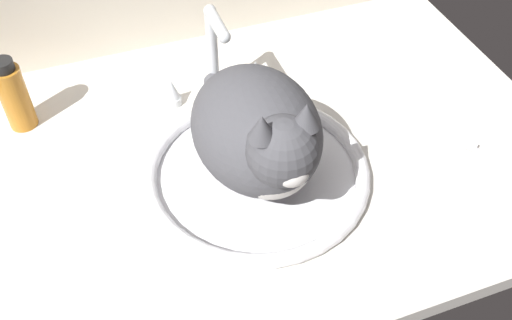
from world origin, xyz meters
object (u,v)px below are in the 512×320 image
(sink_basin, at_px, (256,173))
(cat, at_px, (260,134))
(amber_bottle, at_px, (14,95))
(toothbrush, at_px, (510,162))
(faucet, at_px, (214,65))

(sink_basin, distance_m, cat, 0.10)
(sink_basin, bearing_deg, cat, -88.46)
(amber_bottle, xyz_separation_m, toothbrush, (0.75, -0.38, -0.06))
(faucet, xyz_separation_m, toothbrush, (0.40, -0.33, -0.07))
(sink_basin, bearing_deg, faucet, 90.00)
(sink_basin, height_order, toothbrush, sink_basin)
(amber_bottle, distance_m, toothbrush, 0.84)
(faucet, distance_m, toothbrush, 0.53)
(sink_basin, xyz_separation_m, toothbrush, (0.40, -0.12, -0.00))
(faucet, xyz_separation_m, amber_bottle, (-0.34, 0.05, -0.01))
(faucet, bearing_deg, amber_bottle, 172.29)
(sink_basin, xyz_separation_m, amber_bottle, (-0.34, 0.26, 0.05))
(toothbrush, bearing_deg, sink_basin, 163.56)
(faucet, relative_size, amber_bottle, 1.40)
(sink_basin, relative_size, toothbrush, 2.59)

